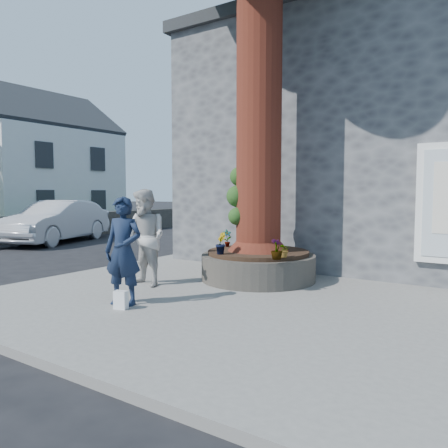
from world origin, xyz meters
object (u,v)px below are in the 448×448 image
Objects in this scene: planter at (258,265)px; car_silver at (57,221)px; woman at (145,238)px; man at (123,251)px.

planter is 10.36m from car_silver.
woman is 0.38× the size of car_silver.
man is 0.35× the size of car_silver.
car_silver is at bearing 160.69° from woman.
man is 0.93× the size of woman.
man is at bearing -53.67° from woman.
woman is (-1.50, -1.70, 0.63)m from planter.
car_silver reaches higher than planter.
man reaches higher than planter.
car_silver is (-8.56, 4.12, -0.25)m from woman.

